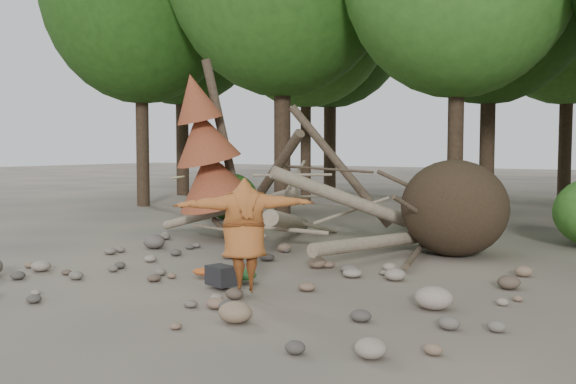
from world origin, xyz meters
The scene contains 12 objects.
ground centered at (0.00, 0.00, 0.00)m, with size 120.00×120.00×0.00m, color #514C44.
deadfall_pile centered at (2.02, 4.24, 0.95)m, with size 8.55×5.24×3.30m.
dead_conifer centered at (-3.12, 3.37, 2.11)m, with size 2.06×2.16×4.35m.
bush_left centered at (-5.50, 7.20, 0.72)m, with size 1.80×1.80×1.44m, color #245316.
bush_mid centered at (0.80, 7.80, 0.56)m, with size 1.40×1.40×1.12m, color #30691E.
frisbee_thrower centered at (1.14, -0.90, 0.93)m, with size 2.74×1.87×1.70m.
backpack centered at (0.50, -0.67, 0.15)m, with size 0.46×0.31×0.31m, color black.
cloth_green centered at (0.54, -0.13, 0.09)m, with size 0.47×0.40×0.18m, color #2A6930.
cloth_orange centered at (-0.30, -0.18, 0.06)m, with size 0.34×0.28×0.12m, color #AA4B1D.
boulder_front_right centered at (1.88, -2.10, 0.14)m, with size 0.45×0.41×0.27m, color #856E53.
boulder_mid_right centered at (3.77, -0.10, 0.16)m, with size 0.53×0.48×0.32m, color gray.
boulder_mid_left centered at (-3.26, 1.69, 0.15)m, with size 0.49×0.44×0.30m, color #59504B.
Camera 1 is at (6.78, -8.48, 2.23)m, focal length 40.00 mm.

